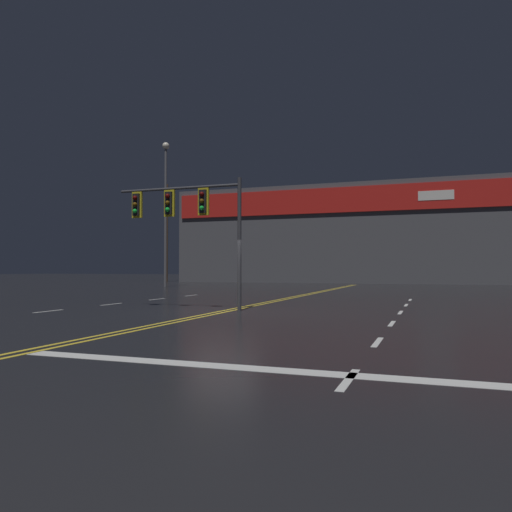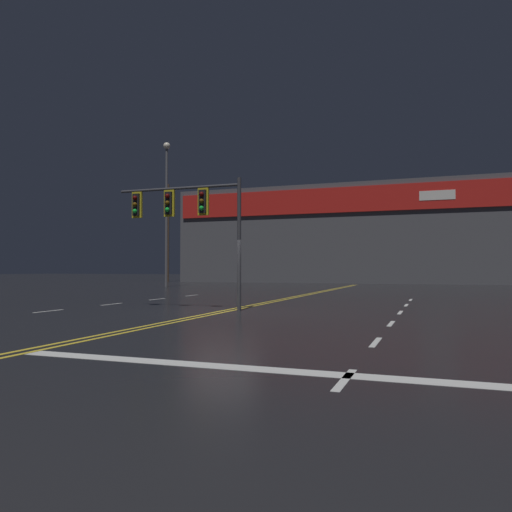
# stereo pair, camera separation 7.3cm
# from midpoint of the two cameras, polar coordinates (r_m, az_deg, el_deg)

# --- Properties ---
(ground_plane) EXTENTS (200.00, 200.00, 0.00)m
(ground_plane) POSITION_cam_midpoint_polar(r_m,az_deg,el_deg) (17.23, -4.04, -6.39)
(ground_plane) COLOR black
(road_markings) EXTENTS (17.18, 60.00, 0.01)m
(road_markings) POSITION_cam_midpoint_polar(r_m,az_deg,el_deg) (15.04, -2.59, -7.10)
(road_markings) COLOR gold
(road_markings) RESTS_ON ground
(traffic_signal_median) EXTENTS (4.96, 0.36, 4.70)m
(traffic_signal_median) POSITION_cam_midpoint_polar(r_m,az_deg,el_deg) (18.57, -8.38, 5.28)
(traffic_signal_median) COLOR #38383D
(traffic_signal_median) RESTS_ON ground
(streetlight_near_left) EXTENTS (0.56, 0.56, 11.82)m
(streetlight_near_left) POSITION_cam_midpoint_polar(r_m,az_deg,el_deg) (41.63, -10.34, 6.63)
(streetlight_near_left) COLOR #59595E
(streetlight_near_left) RESTS_ON ground
(building_backdrop) EXTENTS (40.38, 10.23, 10.16)m
(building_backdrop) POSITION_cam_midpoint_polar(r_m,az_deg,el_deg) (55.36, 12.51, 2.33)
(building_backdrop) COLOR #4C4C51
(building_backdrop) RESTS_ON ground
(utility_pole_row) EXTENTS (47.17, 0.26, 12.86)m
(utility_pole_row) POSITION_cam_midpoint_polar(r_m,az_deg,el_deg) (50.17, 14.47, 4.02)
(utility_pole_row) COLOR #4C3828
(utility_pole_row) RESTS_ON ground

